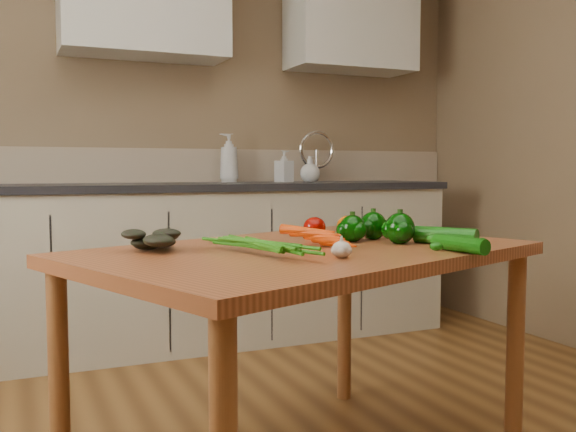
% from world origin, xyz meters
% --- Properties ---
extents(room, '(4.04, 5.04, 2.64)m').
position_xyz_m(room, '(0.00, 0.17, 1.25)').
color(room, brown).
rests_on(room, ground).
extents(counter_run, '(2.84, 0.64, 1.14)m').
position_xyz_m(counter_run, '(0.21, 2.19, 0.46)').
color(counter_run, '#B4AC96').
rests_on(counter_run, ground).
extents(upper_cabinets, '(2.15, 0.35, 0.70)m').
position_xyz_m(upper_cabinets, '(0.51, 2.32, 1.95)').
color(upper_cabinets, silver).
rests_on(upper_cabinets, room).
extents(table, '(1.60, 1.31, 0.74)m').
position_xyz_m(table, '(0.02, 0.49, 0.65)').
color(table, '#A0542E').
rests_on(table, ground).
extents(soap_bottle_a, '(0.12, 0.11, 0.29)m').
position_xyz_m(soap_bottle_a, '(0.39, 2.35, 1.04)').
color(soap_bottle_a, silver).
rests_on(soap_bottle_a, counter_run).
extents(soap_bottle_b, '(0.11, 0.11, 0.19)m').
position_xyz_m(soap_bottle_b, '(0.73, 2.29, 1.00)').
color(soap_bottle_b, silver).
rests_on(soap_bottle_b, counter_run).
extents(soap_bottle_c, '(0.15, 0.15, 0.16)m').
position_xyz_m(soap_bottle_c, '(0.88, 2.24, 0.98)').
color(soap_bottle_c, silver).
rests_on(soap_bottle_c, counter_run).
extents(carrot_bunch, '(0.31, 0.27, 0.07)m').
position_xyz_m(carrot_bunch, '(-0.00, 0.46, 0.77)').
color(carrot_bunch, '#ED4305').
rests_on(carrot_bunch, table).
extents(leafy_greens, '(0.20, 0.18, 0.10)m').
position_xyz_m(leafy_greens, '(-0.43, 0.59, 0.79)').
color(leafy_greens, black).
rests_on(leafy_greens, table).
extents(garlic_bulb, '(0.05, 0.05, 0.05)m').
position_xyz_m(garlic_bulb, '(0.02, 0.25, 0.76)').
color(garlic_bulb, beige).
rests_on(garlic_bulb, table).
extents(pepper_a, '(0.09, 0.09, 0.09)m').
position_xyz_m(pepper_a, '(0.23, 0.57, 0.78)').
color(pepper_a, '#033202').
rests_on(pepper_a, table).
extents(pepper_b, '(0.09, 0.09, 0.09)m').
position_xyz_m(pepper_b, '(0.34, 0.61, 0.78)').
color(pepper_b, '#033202').
rests_on(pepper_b, table).
extents(pepper_c, '(0.10, 0.10, 0.10)m').
position_xyz_m(pepper_c, '(0.35, 0.47, 0.79)').
color(pepper_c, '#033202').
rests_on(pepper_c, table).
extents(tomato_a, '(0.08, 0.08, 0.07)m').
position_xyz_m(tomato_a, '(0.18, 0.75, 0.77)').
color(tomato_a, '#860702').
rests_on(tomato_a, table).
extents(tomato_b, '(0.07, 0.07, 0.06)m').
position_xyz_m(tomato_b, '(0.20, 0.78, 0.77)').
color(tomato_b, '#D05A05').
rests_on(tomato_b, table).
extents(tomato_c, '(0.08, 0.08, 0.08)m').
position_xyz_m(tomato_c, '(0.30, 0.73, 0.77)').
color(tomato_c, '#D05A05').
rests_on(tomato_c, table).
extents(zucchini_a, '(0.16, 0.20, 0.06)m').
position_xyz_m(zucchini_a, '(0.47, 0.38, 0.77)').
color(zucchini_a, '#094B08').
rests_on(zucchini_a, table).
extents(zucchini_b, '(0.07, 0.20, 0.05)m').
position_xyz_m(zucchini_b, '(0.39, 0.21, 0.76)').
color(zucchini_b, '#094B08').
rests_on(zucchini_b, table).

